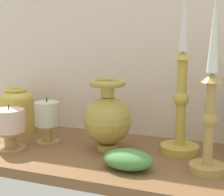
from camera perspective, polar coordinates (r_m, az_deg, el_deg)
The scene contains 9 objects.
ground_plane at distance 87.35cm, azimuth 0.95°, elevation -9.92°, with size 100.00×36.00×2.40cm, color brown.
back_wall at distance 99.56cm, azimuth 4.78°, elevation 12.30°, with size 120.00×2.00×65.00cm, color silver.
candlestick_tall_left at distance 86.01cm, azimuth 11.48°, elevation 0.25°, with size 9.74×9.74×44.94cm.
candlestick_tall_center at distance 74.36cm, azimuth 16.01°, elevation -1.81°, with size 7.73×7.73×38.11cm.
brass_vase_bulbous at distance 87.36cm, azimuth -0.75°, elevation -3.33°, with size 12.27×12.27×18.23cm.
brass_vase_jar at distance 107.90cm, azimuth -15.59°, elevation -1.82°, with size 10.39×10.39×13.55cm.
pillar_candle_front at distance 95.69cm, azimuth -10.70°, elevation -3.37°, with size 6.78×6.78×12.47cm.
pillar_candle_near_clock at distance 92.55cm, azimuth -16.68°, elevation -4.46°, with size 8.00×8.00×11.62cm.
ivy_sprig at distance 76.57cm, azimuth 2.68°, elevation -10.19°, with size 11.33×7.93×4.43cm.
Camera 1 is at (28.21, -76.92, 29.08)cm, focal length 54.91 mm.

